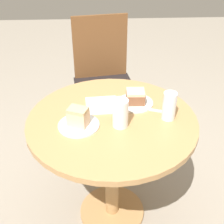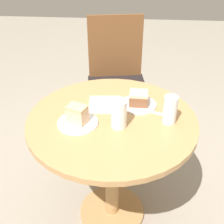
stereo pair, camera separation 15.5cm
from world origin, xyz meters
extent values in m
plane|color=gray|center=(0.00, 0.00, 0.00)|extent=(8.00, 8.00, 0.00)
cylinder|color=tan|center=(0.00, 0.00, 0.01)|extent=(0.40, 0.40, 0.03)
cylinder|color=tan|center=(0.00, 0.00, 0.36)|extent=(0.08, 0.08, 0.67)
cylinder|color=tan|center=(0.00, 0.00, 0.71)|extent=(0.86, 0.86, 0.03)
cylinder|color=brown|center=(-0.18, 0.55, 0.23)|extent=(0.04, 0.04, 0.45)
cylinder|color=brown|center=(0.21, 0.61, 0.23)|extent=(0.04, 0.04, 0.45)
cylinder|color=brown|center=(-0.24, 0.92, 0.23)|extent=(0.04, 0.04, 0.45)
cylinder|color=brown|center=(0.15, 0.98, 0.23)|extent=(0.04, 0.04, 0.45)
cube|color=black|center=(-0.02, 0.77, 0.46)|extent=(0.49, 0.47, 0.03)
cube|color=brown|center=(-0.05, 0.96, 0.72)|extent=(0.41, 0.08, 0.49)
cylinder|color=white|center=(0.13, 0.14, 0.73)|extent=(0.19, 0.19, 0.01)
cylinder|color=white|center=(-0.16, -0.06, 0.73)|extent=(0.20, 0.20, 0.01)
cube|color=brown|center=(0.13, 0.14, 0.76)|extent=(0.10, 0.09, 0.06)
cube|color=beige|center=(0.13, 0.14, 0.80)|extent=(0.10, 0.09, 0.01)
cube|color=beige|center=(-0.16, -0.06, 0.77)|extent=(0.11, 0.10, 0.07)
cube|color=tan|center=(-0.16, -0.06, 0.82)|extent=(0.11, 0.10, 0.02)
cylinder|color=beige|center=(0.28, -0.01, 0.78)|extent=(0.06, 0.06, 0.10)
cylinder|color=white|center=(0.28, -0.01, 0.80)|extent=(0.07, 0.07, 0.15)
cylinder|color=silver|center=(0.04, -0.06, 0.77)|extent=(0.07, 0.07, 0.09)
cylinder|color=white|center=(0.04, -0.06, 0.80)|extent=(0.08, 0.08, 0.15)
cube|color=silver|center=(-0.05, 0.12, 0.73)|extent=(0.18, 0.18, 0.01)
cube|color=silver|center=(0.23, 0.06, 0.73)|extent=(0.15, 0.07, 0.00)
camera|label=1|loc=(-0.06, -1.29, 1.63)|focal=50.00mm
camera|label=2|loc=(0.09, -1.28, 1.63)|focal=50.00mm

